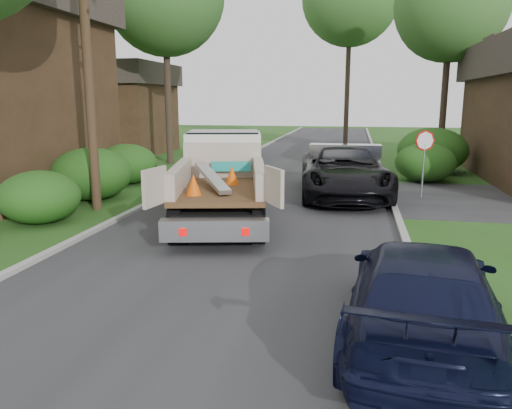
{
  "coord_description": "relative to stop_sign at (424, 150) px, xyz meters",
  "views": [
    {
      "loc": [
        2.74,
        -9.72,
        3.52
      ],
      "look_at": [
        0.6,
        1.13,
        1.2
      ],
      "focal_mm": 35.0,
      "sensor_mm": 36.0,
      "label": 1
    }
  ],
  "objects": [
    {
      "name": "flatbed_truck",
      "position": [
        -6.43,
        -3.97,
        -0.4
      ],
      "size": [
        4.13,
        7.1,
        2.53
      ],
      "rotation": [
        0.0,
        0.0,
        0.22
      ],
      "color": "black",
      "rests_on": "ground"
    },
    {
      "name": "ground",
      "position": [
        -5.2,
        -9.0,
        -1.78
      ],
      "size": [
        120.0,
        120.0,
        0.0
      ],
      "primitive_type": "plane",
      "color": "#234C15",
      "rests_on": "ground"
    },
    {
      "name": "hedge_right_b",
      "position": [
        1.3,
        7.0,
        -0.67
      ],
      "size": [
        3.38,
        3.38,
        2.21
      ],
      "primitive_type": "ellipsoid",
      "color": "#104714",
      "rests_on": "ground"
    },
    {
      "name": "curb_right",
      "position": [
        -1.1,
        1.0,
        -1.72
      ],
      "size": [
        0.2,
        90.0,
        0.12
      ],
      "primitive_type": "cube",
      "color": "#9E9E99",
      "rests_on": "ground"
    },
    {
      "name": "hedge_left_b",
      "position": [
        -11.7,
        -2.5,
        -0.84
      ],
      "size": [
        2.86,
        2.86,
        1.87
      ],
      "primitive_type": "ellipsoid",
      "color": "#104714",
      "rests_on": "ground"
    },
    {
      "name": "black_pickup",
      "position": [
        -2.8,
        -0.16,
        -0.85
      ],
      "size": [
        3.76,
        6.98,
        1.86
      ],
      "primitive_type": "imported",
      "rotation": [
        0.0,
        0.0,
        0.1
      ],
      "color": "black",
      "rests_on": "ground"
    },
    {
      "name": "utility_pole",
      "position": [
        -10.68,
        -4.02,
        3.4
      ],
      "size": [
        2.42,
        1.25,
        10.0
      ],
      "color": "#382619",
      "rests_on": "ground"
    },
    {
      "name": "house_left_far",
      "position": [
        -18.7,
        13.0,
        1.27
      ],
      "size": [
        7.56,
        7.56,
        6.0
      ],
      "color": "#352515",
      "rests_on": "ground"
    },
    {
      "name": "stop_sign",
      "position": [
        0.0,
        0.0,
        0.0
      ],
      "size": [
        0.71,
        0.32,
        2.48
      ],
      "color": "slate",
      "rests_on": "ground"
    },
    {
      "name": "navy_suv",
      "position": [
        -1.4,
        -11.5,
        -1.03
      ],
      "size": [
        2.6,
        5.35,
        1.5
      ],
      "primitive_type": "imported",
      "rotation": [
        0.0,
        0.0,
        3.04
      ],
      "color": "black",
      "rests_on": "ground"
    },
    {
      "name": "hedge_left_c",
      "position": [
        -12.0,
        1.0,
        -0.93
      ],
      "size": [
        2.6,
        2.6,
        1.7
      ],
      "primitive_type": "ellipsoid",
      "color": "#104714",
      "rests_on": "ground"
    },
    {
      "name": "tree_right_far",
      "position": [
        2.3,
        11.0,
        6.7
      ],
      "size": [
        6.0,
        6.0,
        11.5
      ],
      "color": "#2D2119",
      "rests_on": "ground"
    },
    {
      "name": "curb_left",
      "position": [
        -9.3,
        1.0,
        -1.72
      ],
      "size": [
        0.2,
        90.0,
        0.12
      ],
      "primitive_type": "cube",
      "color": "#9E9E99",
      "rests_on": "ground"
    },
    {
      "name": "hedge_right_a",
      "position": [
        0.6,
        4.0,
        -0.93
      ],
      "size": [
        2.6,
        2.6,
        1.7
      ],
      "primitive_type": "ellipsoid",
      "color": "#104714",
      "rests_on": "ground"
    },
    {
      "name": "road",
      "position": [
        -5.2,
        1.0,
        -1.77
      ],
      "size": [
        8.0,
        90.0,
        0.02
      ],
      "primitive_type": "cube",
      "color": "#28282B",
      "rests_on": "ground"
    },
    {
      "name": "hedge_left_a",
      "position": [
        -11.4,
        -6.0,
        -1.01
      ],
      "size": [
        2.34,
        2.34,
        1.53
      ],
      "primitive_type": "ellipsoid",
      "color": "#104714",
      "rests_on": "ground"
    }
  ]
}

